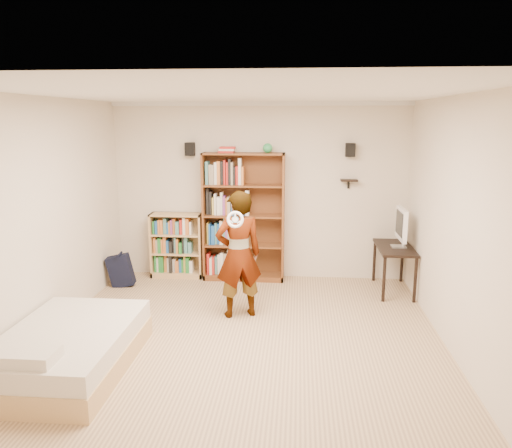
{
  "coord_description": "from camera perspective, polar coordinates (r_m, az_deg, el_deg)",
  "views": [
    {
      "loc": [
        0.6,
        -5.1,
        2.45
      ],
      "look_at": [
        0.11,
        0.6,
        1.24
      ],
      "focal_mm": 35.0,
      "sensor_mm": 36.0,
      "label": 1
    }
  ],
  "objects": [
    {
      "name": "wii_wheel",
      "position": [
        5.8,
        -2.39,
        0.5
      ],
      "size": [
        0.2,
        0.08,
        0.2
      ],
      "primitive_type": "torus",
      "rotation": [
        1.36,
        0.0,
        0.0
      ],
      "color": "white",
      "rests_on": "person"
    },
    {
      "name": "crown_molding",
      "position": [
        5.14,
        -1.84,
        14.37
      ],
      "size": [
        4.5,
        5.0,
        0.06
      ],
      "color": "silver",
      "rests_on": "room_shell"
    },
    {
      "name": "ground",
      "position": [
        5.69,
        -1.66,
        -13.59
      ],
      "size": [
        4.5,
        5.0,
        0.01
      ],
      "primitive_type": "cube",
      "color": "tan",
      "rests_on": "ground"
    },
    {
      "name": "navy_bag",
      "position": [
        7.72,
        -15.2,
        -5.1
      ],
      "size": [
        0.38,
        0.27,
        0.49
      ],
      "primitive_type": null,
      "rotation": [
        0.0,
        0.0,
        0.1
      ],
      "color": "black",
      "rests_on": "ground"
    },
    {
      "name": "person",
      "position": [
        6.2,
        -2.0,
        -3.5
      ],
      "size": [
        0.68,
        0.57,
        1.6
      ],
      "primitive_type": "imported",
      "rotation": [
        0.0,
        0.0,
        3.52
      ],
      "color": "black",
      "rests_on": "ground"
    },
    {
      "name": "tall_bookshelf",
      "position": [
        7.61,
        -1.41,
        0.77
      ],
      "size": [
        1.23,
        0.36,
        1.95
      ],
      "primitive_type": null,
      "color": "brown",
      "rests_on": "ground"
    },
    {
      "name": "imac",
      "position": [
        7.32,
        16.09,
        -0.43
      ],
      "size": [
        0.18,
        0.57,
        0.56
      ],
      "primitive_type": null,
      "rotation": [
        0.0,
        0.0,
        -0.13
      ],
      "color": "white",
      "rests_on": "computer_desk"
    },
    {
      "name": "computer_desk",
      "position": [
        7.48,
        15.45,
        -4.95
      ],
      "size": [
        0.49,
        0.97,
        0.66
      ],
      "primitive_type": null,
      "color": "black",
      "rests_on": "ground"
    },
    {
      "name": "wall_shelf",
      "position": [
        7.6,
        10.59,
        4.93
      ],
      "size": [
        0.25,
        0.16,
        0.02
      ],
      "primitive_type": "cube",
      "color": "black",
      "rests_on": "room_shell"
    },
    {
      "name": "room_shell",
      "position": [
        5.18,
        -1.78,
        4.28
      ],
      "size": [
        4.52,
        5.02,
        2.71
      ],
      "color": "beige",
      "rests_on": "ground"
    },
    {
      "name": "speaker_right",
      "position": [
        7.55,
        10.73,
        8.31
      ],
      "size": [
        0.14,
        0.12,
        0.2
      ],
      "primitive_type": "cube",
      "color": "black",
      "rests_on": "room_shell"
    },
    {
      "name": "speaker_left",
      "position": [
        7.69,
        -7.56,
        8.48
      ],
      "size": [
        0.14,
        0.12,
        0.2
      ],
      "primitive_type": "cube",
      "color": "black",
      "rests_on": "room_shell"
    },
    {
      "name": "daybed",
      "position": [
        5.4,
        -20.69,
        -12.76
      ],
      "size": [
        1.16,
        1.79,
        0.53
      ],
      "primitive_type": null,
      "color": "beige",
      "rests_on": "ground"
    },
    {
      "name": "low_bookshelf",
      "position": [
        7.93,
        -9.02,
        -2.42
      ],
      "size": [
        0.81,
        0.3,
        1.01
      ],
      "primitive_type": null,
      "color": "tan",
      "rests_on": "ground"
    }
  ]
}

